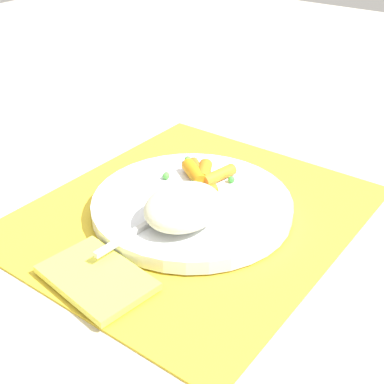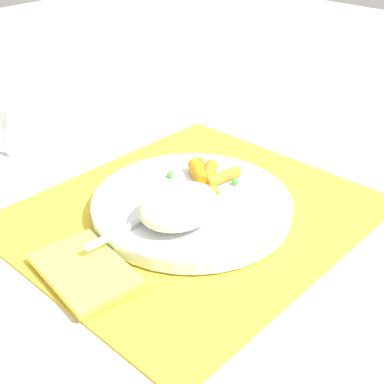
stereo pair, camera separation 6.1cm
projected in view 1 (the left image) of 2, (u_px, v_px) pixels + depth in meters
name	position (u px, v px, depth m)	size (l,w,h in m)	color
ground_plane	(192.00, 215.00, 0.65)	(2.40, 2.40, 0.00)	beige
placemat	(192.00, 213.00, 0.65)	(0.41, 0.35, 0.01)	gold
plate	(192.00, 205.00, 0.64)	(0.24, 0.24, 0.02)	white
rice_mound	(183.00, 206.00, 0.59)	(0.10, 0.08, 0.04)	beige
carrot_portion	(202.00, 176.00, 0.67)	(0.10, 0.07, 0.02)	orange
pea_scatter	(192.00, 177.00, 0.67)	(0.08, 0.08, 0.01)	green
fork	(172.00, 209.00, 0.61)	(0.19, 0.02, 0.01)	silver
napkin	(96.00, 277.00, 0.54)	(0.07, 0.11, 0.01)	#EAE54C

